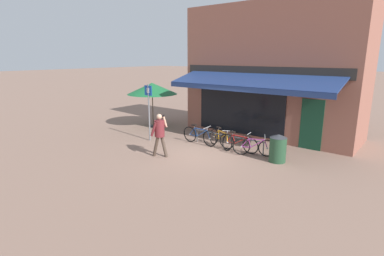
{
  "coord_description": "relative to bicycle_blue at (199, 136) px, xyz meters",
  "views": [
    {
      "loc": [
        6.82,
        -9.24,
        3.79
      ],
      "look_at": [
        -0.28,
        -0.35,
        1.05
      ],
      "focal_mm": 28.0,
      "sensor_mm": 36.0,
      "label": 1
    }
  ],
  "objects": [
    {
      "name": "parking_sign",
      "position": [
        -2.17,
        -0.92,
        1.19
      ],
      "size": [
        0.44,
        0.07,
        2.58
      ],
      "color": "slate",
      "rests_on": "ground_plane"
    },
    {
      "name": "bicycle_red",
      "position": [
        1.86,
        0.15,
        -0.02
      ],
      "size": [
        1.76,
        0.52,
        0.84
      ],
      "rotation": [
        0.08,
        0.0,
        0.04
      ],
      "color": "black",
      "rests_on": "ground_plane"
    },
    {
      "name": "bicycle_blue",
      "position": [
        0.0,
        0.0,
        0.0
      ],
      "size": [
        1.84,
        0.52,
        0.86
      ],
      "rotation": [
        0.06,
        0.0,
        -0.03
      ],
      "color": "black",
      "rests_on": "ground_plane"
    },
    {
      "name": "pedestrian_adult",
      "position": [
        -0.19,
        -2.26,
        0.64
      ],
      "size": [
        0.58,
        0.64,
        1.69
      ],
      "rotation": [
        0.0,
        0.0,
        0.03
      ],
      "color": "#47382D",
      "rests_on": "ground_plane"
    },
    {
      "name": "litter_bin",
      "position": [
        3.59,
        0.02,
        0.14
      ],
      "size": [
        0.62,
        0.62,
        1.04
      ],
      "color": "#23472D",
      "rests_on": "ground_plane"
    },
    {
      "name": "bike_rack_rail",
      "position": [
        1.3,
        0.25,
        0.09
      ],
      "size": [
        3.33,
        0.04,
        0.57
      ],
      "color": "#47494F",
      "rests_on": "ground_plane"
    },
    {
      "name": "shop_front",
      "position": [
        1.55,
        3.79,
        2.68
      ],
      "size": [
        8.23,
        4.76,
        6.15
      ],
      "color": "#8E5647",
      "rests_on": "ground_plane"
    },
    {
      "name": "cafe_parasol",
      "position": [
        -4.07,
        1.14,
        1.7
      ],
      "size": [
        2.68,
        2.68,
        2.4
      ],
      "color": "#4C3D2D",
      "rests_on": "ground_plane"
    },
    {
      "name": "ground_plane",
      "position": [
        0.84,
        -0.86,
        -0.39
      ],
      "size": [
        160.0,
        160.0,
        0.0
      ],
      "primitive_type": "plane",
      "color": "#846656"
    },
    {
      "name": "bicycle_purple",
      "position": [
        2.6,
        0.09,
        -0.02
      ],
      "size": [
        1.52,
        0.81,
        0.82
      ],
      "rotation": [
        0.02,
        0.0,
        0.47
      ],
      "color": "black",
      "rests_on": "ground_plane"
    },
    {
      "name": "bicycle_orange",
      "position": [
        0.96,
        0.22,
        -0.02
      ],
      "size": [
        1.65,
        0.86,
        0.86
      ],
      "rotation": [
        -0.15,
        0.0,
        -0.43
      ],
      "color": "black",
      "rests_on": "ground_plane"
    }
  ]
}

